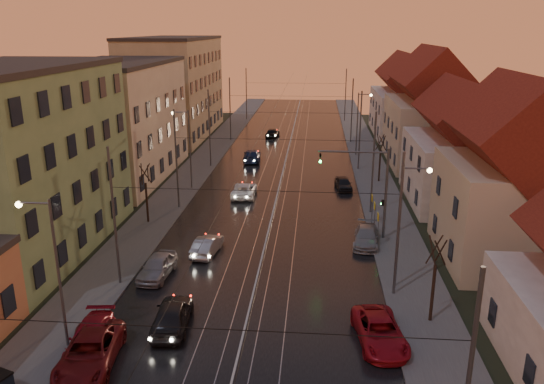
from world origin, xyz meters
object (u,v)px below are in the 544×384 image
(street_lamp_0, at_px, (51,260))
(driving_car_4, at_px, (273,133))
(driving_car_2, at_px, (244,190))
(street_lamp_2, at_px, (187,142))
(parked_left_3, at_px, (157,266))
(parked_left_1, at_px, (90,352))
(driving_car_0, at_px, (172,315))
(parked_left_2, at_px, (90,337))
(traffic_light_mast, at_px, (373,182))
(street_lamp_1, at_px, (405,215))
(driving_car_1, at_px, (207,245))
(parked_right_1, at_px, (366,237))
(street_lamp_3, at_px, (360,118))
(parked_right_0, at_px, (380,331))
(parked_right_2, at_px, (343,184))
(driving_car_3, at_px, (252,156))

(street_lamp_0, xyz_separation_m, driving_car_4, (6.33, 54.94, -4.19))
(street_lamp_0, relative_size, driving_car_2, 1.70)
(driving_car_4, bearing_deg, street_lamp_2, 83.27)
(parked_left_3, bearing_deg, parked_left_1, -88.49)
(driving_car_0, distance_m, driving_car_2, 23.70)
(parked_left_2, distance_m, parked_left_3, 8.38)
(traffic_light_mast, distance_m, parked_left_3, 16.90)
(street_lamp_1, relative_size, driving_car_4, 1.97)
(street_lamp_2, height_order, driving_car_1, street_lamp_2)
(driving_car_2, xyz_separation_m, parked_left_3, (-3.40, -17.65, 0.07))
(street_lamp_2, height_order, driving_car_4, street_lamp_2)
(driving_car_1, xyz_separation_m, driving_car_2, (0.86, 13.78, -0.00))
(driving_car_4, xyz_separation_m, parked_right_1, (10.37, -40.06, -0.04))
(street_lamp_0, distance_m, driving_car_1, 13.87)
(driving_car_2, bearing_deg, parked_left_1, 81.22)
(driving_car_2, bearing_deg, driving_car_4, -91.53)
(street_lamp_2, relative_size, driving_car_4, 1.97)
(parked_left_3, bearing_deg, street_lamp_3, 70.47)
(street_lamp_1, bearing_deg, parked_left_1, -149.80)
(street_lamp_1, xyz_separation_m, street_lamp_2, (-18.21, 20.00, 0.00))
(street_lamp_2, distance_m, driving_car_0, 26.54)
(street_lamp_3, height_order, parked_right_1, street_lamp_3)
(parked_right_0, bearing_deg, driving_car_0, 169.63)
(parked_left_1, distance_m, parked_left_3, 9.70)
(driving_car_0, bearing_deg, parked_right_2, -115.81)
(driving_car_4, bearing_deg, driving_car_2, 95.74)
(driving_car_1, height_order, driving_car_2, driving_car_1)
(street_lamp_0, bearing_deg, driving_car_2, 77.10)
(parked_left_3, relative_size, parked_right_1, 0.95)
(street_lamp_2, relative_size, driving_car_3, 1.61)
(parked_left_1, bearing_deg, parked_left_3, 80.72)
(street_lamp_0, relative_size, street_lamp_1, 1.00)
(driving_car_2, distance_m, driving_car_4, 28.97)
(driving_car_2, xyz_separation_m, parked_right_2, (9.69, 3.12, -0.04))
(traffic_light_mast, xyz_separation_m, parked_right_1, (-0.39, -1.12, -3.95))
(driving_car_2, relative_size, driving_car_4, 1.16)
(street_lamp_0, xyz_separation_m, parked_right_0, (16.26, 1.72, -4.20))
(street_lamp_3, distance_m, driving_car_0, 43.89)
(driving_car_3, bearing_deg, driving_car_4, -99.60)
(parked_left_2, bearing_deg, driving_car_2, 73.97)
(street_lamp_2, height_order, parked_left_1, street_lamp_2)
(street_lamp_0, bearing_deg, parked_left_3, 72.94)
(parked_right_2, bearing_deg, street_lamp_1, -90.24)
(driving_car_1, distance_m, driving_car_3, 27.83)
(driving_car_2, bearing_deg, driving_car_1, 85.67)
(driving_car_1, distance_m, parked_right_1, 11.92)
(driving_car_0, relative_size, parked_right_0, 0.94)
(parked_left_1, bearing_deg, driving_car_2, 75.37)
(street_lamp_1, distance_m, driving_car_4, 48.60)
(parked_right_2, bearing_deg, street_lamp_3, 73.02)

